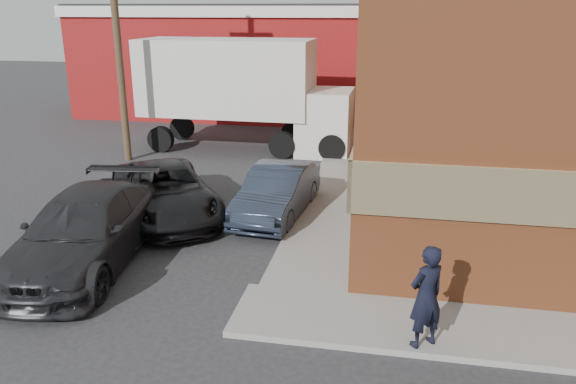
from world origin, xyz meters
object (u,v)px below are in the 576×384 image
at_px(warehouse, 242,59).
at_px(sedan, 277,192).
at_px(suv_a, 165,192).
at_px(box_truck, 248,87).
at_px(man, 426,297).
at_px(utility_pole, 116,28).
at_px(suv_b, 85,230).

relative_size(warehouse, sedan, 3.93).
xyz_separation_m(suv_a, box_truck, (0.28, 7.86, 1.77)).
bearing_deg(suv_a, sedan, -21.34).
bearing_deg(warehouse, man, -67.64).
relative_size(sedan, suv_a, 0.82).
height_order(utility_pole, box_truck, utility_pole).
bearing_deg(box_truck, sedan, -68.88).
distance_m(utility_pole, sedan, 9.17).
bearing_deg(utility_pole, man, -45.51).
relative_size(warehouse, suv_b, 2.99).
xyz_separation_m(warehouse, utility_pole, (-1.50, -11.00, 1.93)).
height_order(warehouse, box_truck, warehouse).
relative_size(man, suv_a, 0.35).
relative_size(warehouse, box_truck, 1.87).
relative_size(utility_pole, man, 5.07).
bearing_deg(box_truck, suv_b, -93.58).
bearing_deg(sedan, suv_b, -128.08).
bearing_deg(man, sedan, -95.37).
xyz_separation_m(warehouse, man, (8.86, -21.55, -1.80)).
bearing_deg(utility_pole, box_truck, 31.73).
distance_m(utility_pole, man, 15.25).
xyz_separation_m(sedan, suv_b, (-3.53, -3.74, 0.11)).
distance_m(suv_b, box_truck, 11.15).
bearing_deg(man, box_truck, -101.75).
height_order(warehouse, sedan, warehouse).
height_order(utility_pole, sedan, utility_pole).
relative_size(warehouse, man, 9.18).
bearing_deg(suv_a, box_truck, 54.94).
distance_m(warehouse, utility_pole, 11.27).
height_order(man, sedan, man).
distance_m(warehouse, suv_a, 16.66).
bearing_deg(man, suv_a, -75.70).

